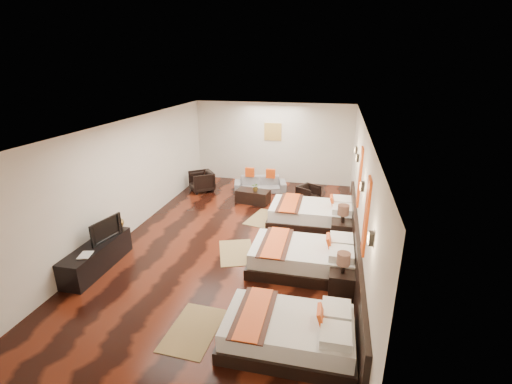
% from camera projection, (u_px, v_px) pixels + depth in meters
% --- Properties ---
extents(floor, '(5.50, 9.50, 0.01)m').
position_uv_depth(floor, '(237.00, 240.00, 8.73)').
color(floor, black).
rests_on(floor, ground).
extents(ceiling, '(5.50, 9.50, 0.01)m').
position_uv_depth(ceiling, '(235.00, 124.00, 7.78)').
color(ceiling, white).
rests_on(ceiling, floor).
extents(back_wall, '(5.50, 0.01, 2.80)m').
position_uv_depth(back_wall, '(273.00, 143.00, 12.61)').
color(back_wall, silver).
rests_on(back_wall, floor).
extents(left_wall, '(0.01, 9.50, 2.80)m').
position_uv_depth(left_wall, '(128.00, 178.00, 8.82)').
color(left_wall, silver).
rests_on(left_wall, floor).
extents(right_wall, '(0.01, 9.50, 2.80)m').
position_uv_depth(right_wall, '(360.00, 195.00, 7.69)').
color(right_wall, silver).
rests_on(right_wall, floor).
extents(headboard_panel, '(0.08, 6.60, 0.90)m').
position_uv_depth(headboard_panel, '(355.00, 252.00, 7.28)').
color(headboard_panel, black).
rests_on(headboard_panel, floor).
extents(bed_near, '(1.99, 1.25, 0.76)m').
position_uv_depth(bed_near, '(290.00, 332.00, 5.38)').
color(bed_near, black).
rests_on(bed_near, floor).
extents(bed_mid, '(2.18, 1.37, 0.83)m').
position_uv_depth(bed_mid, '(304.00, 257.00, 7.40)').
color(bed_mid, black).
rests_on(bed_mid, floor).
extents(bed_far, '(2.22, 1.39, 0.85)m').
position_uv_depth(bed_far, '(312.00, 214.00, 9.48)').
color(bed_far, black).
rests_on(bed_far, floor).
extents(nightstand_a, '(0.45, 0.45, 0.89)m').
position_uv_depth(nightstand_a, '(341.00, 281.00, 6.53)').
color(nightstand_a, black).
rests_on(nightstand_a, floor).
extents(nightstand_b, '(0.49, 0.49, 0.97)m').
position_uv_depth(nightstand_b, '(342.00, 230.00, 8.47)').
color(nightstand_b, black).
rests_on(nightstand_b, floor).
extents(jute_mat_near, '(0.80, 1.23, 0.01)m').
position_uv_depth(jute_mat_near, '(193.00, 330.00, 5.79)').
color(jute_mat_near, olive).
rests_on(jute_mat_near, floor).
extents(jute_mat_mid, '(1.11, 1.38, 0.01)m').
position_uv_depth(jute_mat_mid, '(237.00, 252.00, 8.15)').
color(jute_mat_mid, olive).
rests_on(jute_mat_mid, floor).
extents(jute_mat_far, '(1.00, 1.34, 0.01)m').
position_uv_depth(jute_mat_far, '(264.00, 218.00, 9.94)').
color(jute_mat_far, olive).
rests_on(jute_mat_far, floor).
extents(tv_console, '(0.50, 1.80, 0.55)m').
position_uv_depth(tv_console, '(97.00, 256.00, 7.45)').
color(tv_console, black).
rests_on(tv_console, floor).
extents(tv, '(0.26, 0.83, 0.47)m').
position_uv_depth(tv, '(103.00, 229.00, 7.51)').
color(tv, black).
rests_on(tv, tv_console).
extents(book, '(0.29, 0.34, 0.03)m').
position_uv_depth(book, '(79.00, 255.00, 6.92)').
color(book, black).
rests_on(book, tv_console).
extents(figurine, '(0.36, 0.36, 0.34)m').
position_uv_depth(figurine, '(116.00, 221.00, 8.02)').
color(figurine, brown).
rests_on(figurine, tv_console).
extents(sofa, '(1.80, 1.05, 0.49)m').
position_uv_depth(sofa, '(260.00, 184.00, 11.95)').
color(sofa, slate).
rests_on(sofa, floor).
extents(armchair_left, '(1.02, 1.01, 0.67)m').
position_uv_depth(armchair_left, '(202.00, 181.00, 11.97)').
color(armchair_left, black).
rests_on(armchair_left, floor).
extents(armchair_right, '(0.80, 0.80, 0.53)m').
position_uv_depth(armchair_right, '(308.00, 194.00, 11.02)').
color(armchair_right, black).
rests_on(armchair_right, floor).
extents(coffee_table, '(1.06, 0.64, 0.40)m').
position_uv_depth(coffee_table, '(253.00, 196.00, 11.00)').
color(coffee_table, black).
rests_on(coffee_table, floor).
extents(table_plant, '(0.27, 0.24, 0.26)m').
position_uv_depth(table_plant, '(256.00, 187.00, 10.82)').
color(table_plant, '#22521B').
rests_on(table_plant, coffee_table).
extents(orange_panel_a, '(0.04, 0.40, 1.30)m').
position_uv_depth(orange_panel_a, '(366.00, 216.00, 5.85)').
color(orange_panel_a, '#D86014').
rests_on(orange_panel_a, right_wall).
extents(orange_panel_b, '(0.04, 0.40, 1.30)m').
position_uv_depth(orange_panel_b, '(360.00, 177.00, 7.86)').
color(orange_panel_b, '#D86014').
rests_on(orange_panel_b, right_wall).
extents(sconce_near, '(0.07, 0.12, 0.18)m').
position_uv_depth(sconce_near, '(371.00, 238.00, 4.79)').
color(sconce_near, black).
rests_on(sconce_near, right_wall).
extents(sconce_mid, '(0.07, 0.12, 0.18)m').
position_uv_depth(sconce_mid, '(362.00, 186.00, 6.81)').
color(sconce_mid, black).
rests_on(sconce_mid, right_wall).
extents(sconce_far, '(0.07, 0.12, 0.18)m').
position_uv_depth(sconce_far, '(357.00, 158.00, 8.83)').
color(sconce_far, black).
rests_on(sconce_far, right_wall).
extents(sconce_lounge, '(0.07, 0.12, 0.18)m').
position_uv_depth(sconce_lounge, '(356.00, 150.00, 9.66)').
color(sconce_lounge, black).
rests_on(sconce_lounge, right_wall).
extents(gold_artwork, '(0.60, 0.04, 0.60)m').
position_uv_depth(gold_artwork, '(273.00, 132.00, 12.46)').
color(gold_artwork, '#AD873F').
rests_on(gold_artwork, back_wall).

